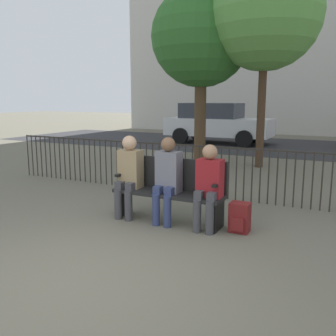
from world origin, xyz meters
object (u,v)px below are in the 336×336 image
at_px(seated_person_0, 129,172).
at_px(backpack, 240,218).
at_px(park_bench, 170,188).
at_px(tree_1, 266,14).
at_px(seated_person_2, 208,183).
at_px(seated_person_1, 167,176).
at_px(tree_0, 201,37).
at_px(parked_car_1, 217,122).

distance_m(seated_person_0, backpack, 1.76).
relative_size(park_bench, tree_1, 0.31).
bearing_deg(seated_person_0, seated_person_2, -0.16).
bearing_deg(park_bench, seated_person_1, -84.54).
bearing_deg(park_bench, tree_1, 88.64).
bearing_deg(seated_person_1, backpack, 5.44).
distance_m(seated_person_1, tree_0, 6.18).
bearing_deg(tree_1, seated_person_1, -91.20).
distance_m(seated_person_0, seated_person_1, 0.64).
relative_size(seated_person_2, backpack, 2.92).
bearing_deg(seated_person_1, tree_1, 88.80).
height_order(seated_person_1, backpack, seated_person_1).
bearing_deg(parked_car_1, tree_0, -76.35).
xyz_separation_m(park_bench, seated_person_0, (-0.63, -0.13, 0.20)).
height_order(seated_person_2, tree_0, tree_0).
relative_size(park_bench, backpack, 4.08).
bearing_deg(seated_person_1, seated_person_0, -179.97).
xyz_separation_m(seated_person_1, backpack, (1.04, 0.10, -0.49)).
height_order(seated_person_1, tree_0, tree_0).
height_order(tree_0, tree_1, tree_1).
bearing_deg(seated_person_0, backpack, 3.38).
height_order(seated_person_1, parked_car_1, parked_car_1).
distance_m(seated_person_1, parked_car_1, 10.23).
bearing_deg(tree_1, seated_person_2, -84.27).
height_order(seated_person_1, tree_1, tree_1).
distance_m(backpack, tree_1, 6.31).
distance_m(seated_person_2, tree_0, 6.40).
height_order(tree_0, parked_car_1, tree_0).
xyz_separation_m(seated_person_1, parked_car_1, (-2.75, 9.85, 0.15)).
bearing_deg(seated_person_1, park_bench, 95.46).
bearing_deg(park_bench, seated_person_0, -168.73).
height_order(seated_person_0, seated_person_1, seated_person_1).
xyz_separation_m(tree_0, tree_1, (1.75, -0.14, 0.42)).
bearing_deg(seated_person_1, seated_person_2, -0.35).
bearing_deg(tree_0, parked_car_1, 103.65).
xyz_separation_m(seated_person_2, tree_1, (-0.52, 5.16, 3.19)).
relative_size(backpack, tree_0, 0.08).
relative_size(seated_person_1, tree_1, 0.24).
distance_m(seated_person_2, backpack, 0.63).
bearing_deg(park_bench, tree_0, 107.49).
bearing_deg(seated_person_0, seated_person_1, 0.03).
xyz_separation_m(seated_person_0, tree_0, (-1.00, 5.30, 2.74)).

